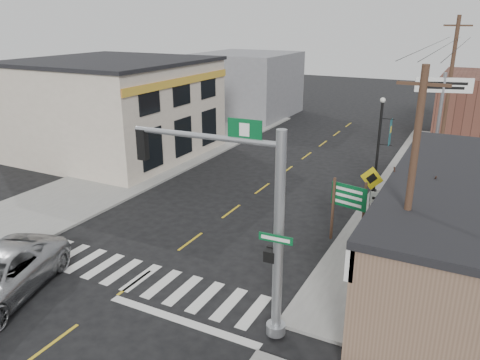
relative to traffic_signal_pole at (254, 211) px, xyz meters
The scene contains 18 objects.
ground 6.88m from the traffic_signal_pole, behind, with size 140.00×140.00×0.00m, color black.
sidewalk_right 14.58m from the traffic_signal_pole, 74.94° to the left, with size 6.00×38.00×0.13m, color gray.
sidewalk_left 20.15m from the traffic_signal_pole, 136.83° to the left, with size 6.00×38.00×0.13m, color gray.
center_line 10.91m from the traffic_signal_pole, 122.35° to the left, with size 0.12×56.00×0.01m, color gold.
crosswalk 6.91m from the traffic_signal_pole, behind, with size 11.00×2.20×0.01m, color silver.
left_building 23.41m from the traffic_signal_pole, 141.75° to the left, with size 12.00×12.00×6.80m, color beige.
bldg_distant_left 36.39m from the traffic_signal_pole, 116.75° to the left, with size 9.00×10.00×6.40m, color slate.
traffic_signal_pole is the anchor object (origin of this frame).
guide_sign 7.87m from the traffic_signal_pole, 81.63° to the left, with size 1.70×0.14×2.98m.
fire_hydrant 8.36m from the traffic_signal_pole, 65.22° to the left, with size 0.21×0.21×0.66m.
ped_crossing_sign 10.21m from the traffic_signal_pole, 81.01° to the left, with size 1.17×0.08×3.00m.
lamp_post 14.25m from the traffic_signal_pole, 86.01° to the left, with size 0.73×0.57×5.61m.
dance_center_sign 18.11m from the traffic_signal_pole, 78.43° to the left, with size 3.17×0.20×6.74m.
bare_tree 7.14m from the traffic_signal_pole, 57.21° to the left, with size 2.48×2.48×4.96m.
shrub_front 7.32m from the traffic_signal_pole, 55.40° to the left, with size 1.40×1.40×1.05m, color #1A3C1A.
shrub_back 11.04m from the traffic_signal_pole, 63.75° to the left, with size 1.11×1.11×0.83m, color black.
utility_pole_near 4.78m from the traffic_signal_pole, 30.10° to the left, with size 1.47×0.22×8.48m.
utility_pole_far 22.40m from the traffic_signal_pole, 80.57° to the left, with size 1.72×0.26×9.87m.
Camera 1 is at (10.99, -12.33, 9.84)m, focal length 35.00 mm.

